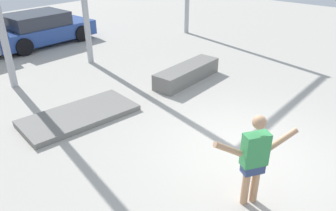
# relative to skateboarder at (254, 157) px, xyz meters

# --- Properties ---
(ground_plane) EXTENTS (36.00, 36.00, 0.00)m
(ground_plane) POSITION_rel_skateboarder_xyz_m (1.18, 0.69, -0.89)
(ground_plane) COLOR #B2ADA3
(skateboarder) EXTENTS (1.24, 0.83, 1.61)m
(skateboarder) POSITION_rel_skateboarder_xyz_m (0.00, 0.00, 0.00)
(skateboarder) COLOR tan
(skateboarder) RESTS_ON ground_plane
(grind_box) EXTENTS (2.48, 0.74, 0.47)m
(grind_box) POSITION_rel_skateboarder_xyz_m (3.44, 3.93, -0.65)
(grind_box) COLOR slate
(grind_box) RESTS_ON ground_plane
(manual_pad) EXTENTS (2.84, 1.67, 0.13)m
(manual_pad) POSITION_rel_skateboarder_xyz_m (-0.10, 4.46, -0.82)
(manual_pad) COLOR slate
(manual_pad) RESTS_ON ground_plane
(parked_car_blue) EXTENTS (4.11, 2.02, 1.27)m
(parked_car_blue) POSITION_rel_skateboarder_xyz_m (2.67, 10.87, -0.27)
(parked_car_blue) COLOR #284793
(parked_car_blue) RESTS_ON ground_plane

